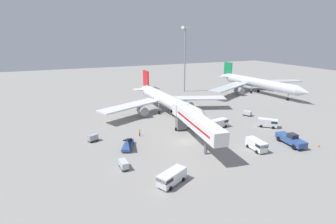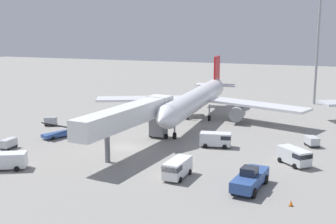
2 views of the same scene
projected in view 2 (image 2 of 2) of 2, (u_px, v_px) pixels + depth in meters
ground_plane at (128, 148)px, 66.75m from camera, size 300.00×300.00×0.00m
airplane_at_gate at (198, 99)px, 84.59m from camera, size 41.86×43.82×11.19m
jet_bridge at (132, 116)px, 64.32m from camera, size 5.60×22.93×6.82m
pushback_tug at (250, 179)px, 49.67m from camera, size 3.33×7.57×2.65m
belt_loader_truck at (60, 133)px, 72.70m from camera, size 4.02×6.04×2.91m
service_van_far_right at (216, 139)px, 66.85m from camera, size 4.89×2.93×2.18m
service_van_rear_left at (177, 168)px, 53.36m from camera, size 2.45×5.08×2.19m
service_van_outer_left at (3, 160)px, 56.45m from camera, size 5.76×4.37×2.14m
service_van_mid_center at (294, 156)px, 58.29m from camera, size 4.83×4.84×2.17m
baggage_cart_far_center at (51, 121)px, 80.95m from camera, size 2.48×1.99×1.59m
baggage_cart_mid_right at (312, 141)px, 67.21m from camera, size 2.41×2.77×1.49m
baggage_cart_rear_right at (9, 143)px, 65.88m from camera, size 1.32×2.73×1.52m
ground_crew_worker_foreground at (99, 127)px, 76.16m from camera, size 0.48×0.48×1.81m
safety_cone_alpha at (291, 203)px, 45.19m from camera, size 0.42×0.42×0.64m
apron_light_mast at (319, 23)px, 99.95m from camera, size 2.40×2.40×26.63m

